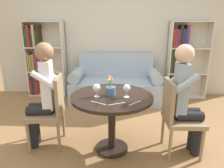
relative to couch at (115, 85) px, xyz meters
The scene contains 16 objects.
ground_plane 1.77m from the couch, 90.00° to the right, with size 16.00×16.00×0.00m, color olive.
back_wall 1.12m from the couch, 90.00° to the left, with size 5.20×0.05×2.70m.
round_table 1.76m from the couch, 90.00° to the right, with size 0.95×0.95×0.71m.
couch is the anchor object (origin of this frame).
bookshelf_left 1.69m from the couch, behind, with size 0.80×0.28×1.56m.
bookshelf_right 1.48m from the couch, 10.86° to the left, with size 0.80×0.28×1.56m.
chair_left 1.83m from the couch, 114.68° to the right, with size 0.47×0.47×0.90m.
chair_right 1.93m from the couch, 66.66° to the right, with size 0.43×0.43×0.90m.
person_left 1.91m from the couch, 116.79° to the right, with size 0.44×0.37×1.31m.
person_right 1.99m from the couch, 64.29° to the right, with size 0.42×0.35×1.30m.
wine_glass_left 1.88m from the couch, 95.29° to the right, with size 0.09×0.09×0.15m.
wine_glass_right 1.88m from the couch, 84.70° to the right, with size 0.08×0.08×0.15m.
flower_vase 1.80m from the couch, 90.49° to the right, with size 0.12×0.12×0.23m.
knife_left_setting 2.03m from the couch, 93.70° to the right, with size 0.17×0.10×0.00m.
fork_left_setting 2.04m from the couch, 88.23° to the right, with size 0.18×0.09×0.00m.
knife_right_setting 2.03m from the couch, 82.76° to the right, with size 0.14×0.14×0.00m.
Camera 1 is at (0.09, -2.16, 1.49)m, focal length 32.00 mm.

